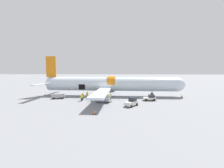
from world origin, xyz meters
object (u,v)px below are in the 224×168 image
Objects in this scene: airplane at (110,84)px; ground_crew_helper at (83,96)px; baggage_cart_queued at (59,97)px; baggage_tug_mid at (132,102)px; ground_crew_driver at (91,98)px; ground_crew_supervisor at (107,94)px; baggage_cart_loading at (94,97)px; baggage_tug_lead at (150,98)px; ground_crew_marshal at (87,94)px; ground_crew_loader_a at (111,96)px; ground_crew_loader_b at (81,98)px.

airplane reaches higher than ground_crew_helper.
ground_crew_helper is at bearing -14.99° from baggage_cart_queued.
ground_crew_driver is (-8.94, 3.76, 0.09)m from baggage_tug_mid.
baggage_tug_mid is at bearing -54.63° from ground_crew_supervisor.
baggage_cart_queued is at bearing 178.89° from baggage_cart_loading.
baggage_cart_queued is at bearing 177.51° from baggage_tug_lead.
baggage_cart_loading is 2.68× the size of ground_crew_marshal.
ground_crew_loader_a reaches higher than baggage_cart_queued.
baggage_tug_mid is 7.47m from ground_crew_loader_a.
ground_crew_supervisor reaches higher than ground_crew_driver.
baggage_tug_mid reaches higher than ground_crew_loader_a.
ground_crew_helper is at bearing -130.93° from airplane.
baggage_tug_lead is 0.74× the size of baggage_cart_loading.
ground_crew_marshal is (0.17, 4.75, 0.00)m from ground_crew_loader_b.
ground_crew_helper is 3.73m from ground_crew_marshal.
ground_crew_loader_a is at bearing 6.30° from ground_crew_helper.
ground_crew_loader_a is at bearing -11.81° from baggage_cart_loading.
ground_crew_marshal is (-2.23, 5.02, -0.02)m from ground_crew_driver.
ground_crew_loader_a is 1.10× the size of ground_crew_loader_b.
ground_crew_supervisor is (-5.93, 8.35, 0.24)m from baggage_tug_mid.
baggage_cart_loading is at bearing 176.58° from baggage_tug_lead.
baggage_cart_loading is 2.22× the size of ground_crew_supervisor.
baggage_tug_lead is 9.34m from ground_crew_loader_a.
baggage_tug_mid is 1.95× the size of ground_crew_loader_a.
ground_crew_supervisor reaches higher than baggage_cart_loading.
airplane is at bearing 49.07° from ground_crew_helper.
baggage_cart_loading is 9.07m from baggage_cart_queued.
ground_crew_marshal is at bearing 88.00° from ground_crew_loader_b.
ground_crew_loader_a is 4.67m from ground_crew_driver.
baggage_tug_lead is 13.71m from ground_crew_driver.
ground_crew_supervisor is at bearing 31.33° from ground_crew_helper.
ground_crew_supervisor is 1.21× the size of ground_crew_marshal.
airplane is 9.09m from ground_crew_driver.
airplane is at bearing 56.29° from baggage_cart_loading.
ground_crew_driver is 1.02× the size of ground_crew_marshal.
ground_crew_loader_b is at bearing -92.00° from ground_crew_marshal.
ground_crew_driver is (-4.21, -2.02, -0.06)m from ground_crew_loader_a.
baggage_cart_queued is at bearing -172.85° from ground_crew_supervisor.
ground_crew_helper is at bearing 155.95° from baggage_tug_mid.
baggage_tug_lead is at bearing -13.32° from ground_crew_supervisor.
baggage_tug_lead is at bearing -2.49° from baggage_cart_queued.
ground_crew_supervisor reaches higher than ground_crew_loader_b.
ground_crew_loader_a is at bearing -24.97° from ground_crew_marshal.
ground_crew_supervisor reaches higher than ground_crew_loader_a.
ground_crew_loader_a is 0.92× the size of ground_crew_helper.
baggage_tug_mid is at bearing -19.60° from ground_crew_loader_b.
baggage_tug_lead is 16.05m from ground_crew_marshal.
airplane reaches higher than ground_crew_loader_b.
ground_crew_marshal is (-5.24, 0.44, -0.17)m from ground_crew_supervisor.
airplane is 9.68× the size of baggage_cart_loading.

